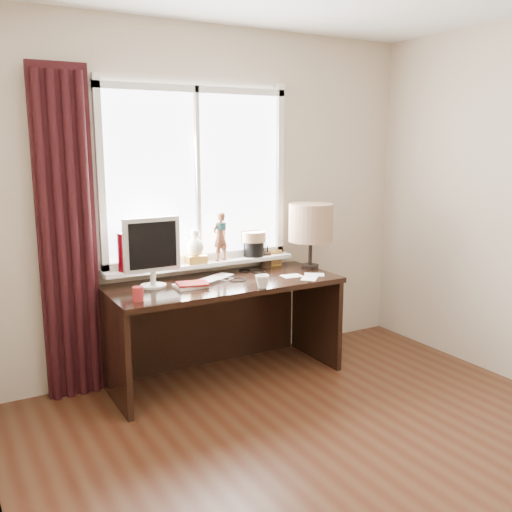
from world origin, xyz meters
TOP-DOWN VIEW (x-y plane):
  - floor at (0.00, 0.00)m, footprint 3.50×4.00m
  - wall_back at (0.00, 2.00)m, footprint 3.50×0.00m
  - laptop at (-0.13, 1.70)m, footprint 0.35×0.31m
  - mug at (0.05, 1.33)m, footprint 0.13×0.13m
  - red_cup at (-0.81, 1.44)m, footprint 0.07×0.07m
  - window at (-0.15, 1.95)m, footprint 1.52×0.20m
  - curtain at (-1.13, 1.91)m, footprint 0.38×0.09m
  - desk at (-0.10, 1.73)m, footprint 1.70×0.70m
  - monitor at (-0.60, 1.73)m, footprint 0.40×0.18m
  - notebook_stack at (-0.38, 1.59)m, footprint 0.24×0.19m
  - brush_holder at (0.42, 1.90)m, footprint 0.09×0.09m
  - icon_frame at (0.51, 1.90)m, footprint 0.10×0.03m
  - table_lamp at (0.70, 1.69)m, footprint 0.35×0.35m
  - loose_papers at (0.50, 1.46)m, footprint 0.35×0.28m
  - desk_cables at (0.14, 1.72)m, footprint 0.43×0.38m

SIDE VIEW (x-z plane):
  - floor at x=0.00m, z-range 0.00..0.00m
  - desk at x=-0.10m, z-range 0.13..0.88m
  - loose_papers at x=0.50m, z-range 0.75..0.75m
  - desk_cables at x=0.14m, z-range 0.75..0.76m
  - laptop at x=-0.13m, z-range 0.75..0.77m
  - notebook_stack at x=-0.38m, z-range 0.75..0.78m
  - red_cup at x=-0.81m, z-range 0.75..0.84m
  - mug at x=0.05m, z-range 0.75..0.85m
  - brush_holder at x=0.42m, z-range 0.69..0.94m
  - icon_frame at x=0.51m, z-range 0.75..0.88m
  - monitor at x=-0.60m, z-range 0.78..1.27m
  - table_lamp at x=0.70m, z-range 0.85..1.37m
  - curtain at x=-1.13m, z-range -0.01..2.24m
  - wall_back at x=0.00m, z-range 0.00..2.60m
  - window at x=-0.15m, z-range 0.60..2.00m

